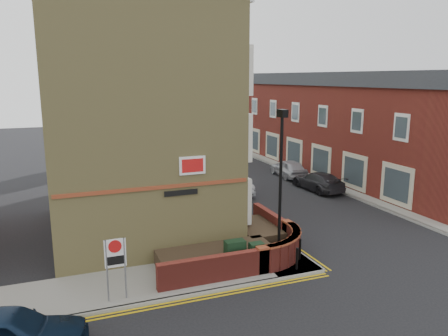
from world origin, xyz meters
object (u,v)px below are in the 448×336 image
Objects in this scene: utility_cabinet_large at (235,255)px; silver_car_near at (234,183)px; lamppost at (280,187)px; zone_sign at (115,258)px; navy_hatchback at (7,334)px.

utility_cabinet_large is 12.21m from silver_car_near.
lamppost is at bearing -103.57° from silver_car_near.
utility_cabinet_large is at bearing 9.69° from zone_sign.
lamppost is 10.53m from navy_hatchback.
zone_sign is 3.92m from navy_hatchback.
zone_sign reaches higher than silver_car_near.
navy_hatchback is 18.88m from silver_car_near.
navy_hatchback is (-3.23, -2.02, -0.91)m from zone_sign.
silver_car_near is at bearing 76.78° from lamppost.
utility_cabinet_large is 4.86m from zone_sign.
navy_hatchback is 1.06× the size of silver_car_near.
silver_car_near is (12.51, 14.14, -0.06)m from navy_hatchback.
navy_hatchback reaches higher than utility_cabinet_large.
zone_sign is (-6.60, -0.70, -1.70)m from lamppost.
silver_car_near reaches higher than utility_cabinet_large.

